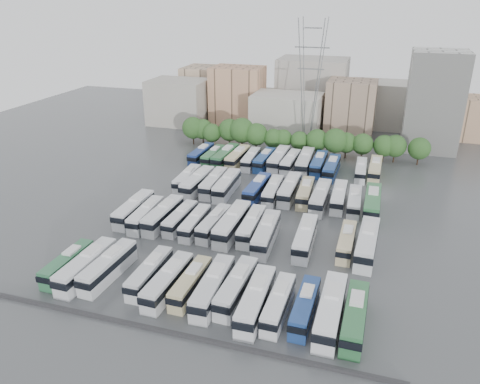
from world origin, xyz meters
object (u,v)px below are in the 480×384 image
(bus_r0_s8, at_px, (236,287))
(bus_r3_s4, at_px, (251,159))
(bus_r0_s0, at_px, (68,263))
(bus_r2_s9, at_px, (305,192))
(bus_r2_s11, at_px, (339,197))
(bus_r3_s10, at_px, (332,168))
(bus_r0_s12, at_px, (331,310))
(bus_r0_s13, at_px, (355,317))
(bus_r1_s1, at_px, (146,215))
(bus_r2_s6, at_px, (257,188))
(bus_r3_s8, at_px, (305,162))
(bus_r1_s8, at_px, (266,233))
(bus_r1_s5, at_px, (214,223))
(bus_r0_s10, at_px, (278,304))
(bus_r2_s3, at_px, (214,183))
(bus_r2_s12, at_px, (354,202))
(bus_r1_s13, at_px, (367,243))
(bus_r0_s4, at_px, (150,273))
(bus_r0_s2, at_px, (108,266))
(bus_r3_s0, at_px, (201,154))
(bus_r2_s7, at_px, (273,191))
(electricity_pylon, at_px, (310,78))
(bus_r2_s2, at_px, (198,182))
(bus_r3_s13, at_px, (375,169))
(bus_r1_s2, at_px, (163,215))
(apartment_tower, at_px, (434,101))
(bus_r1_s10, at_px, (305,237))
(bus_r0_s11, at_px, (305,307))
(bus_r1_s0, at_px, (134,209))
(bus_r3_s2, at_px, (225,156))
(bus_r3_s12, at_px, (361,170))
(bus_r2_s1, at_px, (187,179))
(bus_r2_s10, at_px, (320,197))
(bus_r1_s6, at_px, (232,223))
(bus_r0_s7, at_px, (213,287))
(bus_r3_s3, at_px, (238,157))
(bus_r0_s5, at_px, (168,281))
(bus_r3_s6, at_px, (279,159))
(bus_r0_s1, at_px, (87,266))
(bus_r0_s6, at_px, (191,283))
(bus_r3_s1, at_px, (213,156))
(bus_r3_s7, at_px, (291,162))

(bus_r0_s8, distance_m, bus_r3_s4, 54.69)
(bus_r0_s0, distance_m, bus_r2_s9, 48.12)
(bus_r2_s11, xyz_separation_m, bus_r3_s10, (-3.51, 16.32, 0.04))
(bus_r0_s12, height_order, bus_r0_s13, bus_r0_s12)
(bus_r1_s1, xyz_separation_m, bus_r2_s6, (16.40, 18.02, 0.07))
(bus_r3_s8, bearing_deg, bus_r1_s8, -91.64)
(bus_r1_s5, bearing_deg, bus_r0_s10, -47.11)
(bus_r2_s3, xyz_separation_m, bus_r2_s12, (29.79, -0.73, -0.13))
(bus_r0_s8, bearing_deg, bus_r1_s13, 48.64)
(bus_r0_s10, relative_size, bus_r3_s10, 0.92)
(bus_r0_s4, xyz_separation_m, bus_r1_s1, (-9.78, 17.27, 0.04))
(bus_r0_s2, relative_size, bus_r2_s9, 1.06)
(bus_r3_s0, bearing_deg, bus_r2_s7, -35.55)
(electricity_pylon, relative_size, bus_r2_s2, 2.60)
(bus_r1_s1, xyz_separation_m, bus_r2_s9, (26.38, 19.12, 0.00))
(bus_r3_s0, relative_size, bus_r3_s13, 0.95)
(electricity_pylon, bearing_deg, bus_r2_s9, -80.49)
(bus_r1_s2, distance_m, bus_r2_s3, 17.95)
(apartment_tower, height_order, bus_r2_s2, apartment_tower)
(bus_r1_s10, bearing_deg, bus_r0_s13, -64.27)
(bus_r0_s11, relative_size, bus_r1_s0, 0.89)
(bus_r3_s2, relative_size, bus_r3_s12, 1.16)
(bus_r0_s4, distance_m, bus_r3_s10, 56.23)
(bus_r0_s10, height_order, bus_r2_s7, bus_r2_s7)
(bus_r2_s1, relative_size, bus_r2_s10, 0.92)
(apartment_tower, height_order, bus_r2_s12, apartment_tower)
(bus_r1_s6, height_order, bus_r2_s11, bus_r1_s6)
(bus_r0_s7, relative_size, bus_r1_s5, 1.12)
(bus_r3_s3, bearing_deg, bus_r2_s10, -36.39)
(bus_r1_s0, distance_m, bus_r3_s8, 44.48)
(bus_r0_s11, distance_m, bus_r2_s10, 35.90)
(bus_r1_s1, xyz_separation_m, bus_r2_s12, (36.39, 17.55, -0.02))
(bus_r1_s2, distance_m, bus_r3_s10, 43.64)
(bus_r0_s5, height_order, bus_r2_s12, bus_r0_s5)
(bus_r3_s6, bearing_deg, bus_r0_s1, -105.86)
(bus_r3_s6, bearing_deg, bus_r1_s2, -109.48)
(bus_r0_s0, bearing_deg, bus_r0_s4, 5.98)
(bus_r0_s11, relative_size, bus_r1_s13, 0.81)
(apartment_tower, xyz_separation_m, bus_r1_s13, (-12.37, -63.51, -10.90))
(electricity_pylon, xyz_separation_m, bus_r2_s3, (-13.57, -37.99, -16.76))
(bus_r0_s6, xyz_separation_m, bus_r3_s1, (-16.40, 53.19, 0.04))
(bus_r1_s5, distance_m, bus_r2_s2, 19.53)
(bus_r3_s7, bearing_deg, bus_r1_s6, -92.91)
(apartment_tower, bearing_deg, bus_r3_s13, -115.25)
(bus_r0_s8, distance_m, bus_r2_s6, 35.72)
(bus_r1_s0, bearing_deg, bus_r3_s1, 83.04)
(bus_r0_s6, height_order, bus_r2_s6, bus_r2_s6)
(bus_r3_s6, height_order, bus_r3_s10, bus_r3_s6)
(bus_r3_s13, bearing_deg, bus_r3_s8, -178.70)
(bus_r0_s6, xyz_separation_m, bus_r1_s2, (-13.33, 18.43, 0.21))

